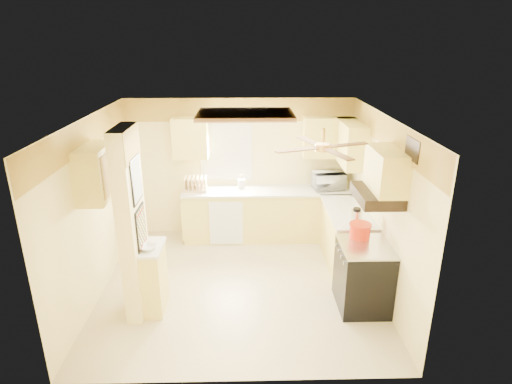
{
  "coord_description": "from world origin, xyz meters",
  "views": [
    {
      "loc": [
        0.1,
        -5.53,
        3.5
      ],
      "look_at": [
        0.25,
        0.35,
        1.35
      ],
      "focal_mm": 30.0,
      "sensor_mm": 36.0,
      "label": 1
    }
  ],
  "objects_px": {
    "dutch_oven": "(360,230)",
    "kettle": "(356,217)",
    "bowl": "(148,248)",
    "microwave": "(329,181)",
    "stove": "(363,276)"
  },
  "relations": [
    {
      "from": "microwave",
      "to": "bowl",
      "type": "height_order",
      "value": "microwave"
    },
    {
      "from": "microwave",
      "to": "dutch_oven",
      "type": "relative_size",
      "value": 1.82
    },
    {
      "from": "dutch_oven",
      "to": "microwave",
      "type": "bearing_deg",
      "value": 92.27
    },
    {
      "from": "dutch_oven",
      "to": "kettle",
      "type": "xyz_separation_m",
      "value": [
        0.04,
        0.37,
        0.04
      ]
    },
    {
      "from": "bowl",
      "to": "kettle",
      "type": "xyz_separation_m",
      "value": [
        2.84,
        0.7,
        0.09
      ]
    },
    {
      "from": "microwave",
      "to": "bowl",
      "type": "xyz_separation_m",
      "value": [
        -2.73,
        -2.24,
        -0.12
      ]
    },
    {
      "from": "dutch_oven",
      "to": "kettle",
      "type": "relative_size",
      "value": 1.2
    },
    {
      "from": "stove",
      "to": "dutch_oven",
      "type": "bearing_deg",
      "value": 95.58
    },
    {
      "from": "microwave",
      "to": "kettle",
      "type": "height_order",
      "value": "microwave"
    },
    {
      "from": "kettle",
      "to": "stove",
      "type": "bearing_deg",
      "value": -91.45
    },
    {
      "from": "stove",
      "to": "microwave",
      "type": "relative_size",
      "value": 1.67
    },
    {
      "from": "bowl",
      "to": "dutch_oven",
      "type": "xyz_separation_m",
      "value": [
        2.8,
        0.33,
        0.05
      ]
    },
    {
      "from": "stove",
      "to": "bowl",
      "type": "bearing_deg",
      "value": -178.34
    },
    {
      "from": "bowl",
      "to": "dutch_oven",
      "type": "height_order",
      "value": "dutch_oven"
    },
    {
      "from": "stove",
      "to": "dutch_oven",
      "type": "xyz_separation_m",
      "value": [
        -0.02,
        0.25,
        0.56
      ]
    }
  ]
}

